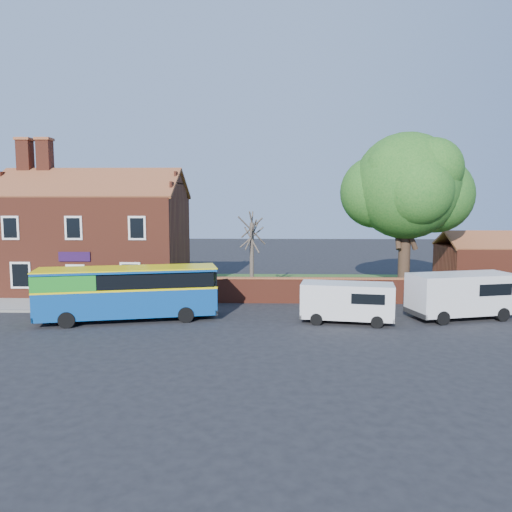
{
  "coord_description": "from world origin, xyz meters",
  "views": [
    {
      "loc": [
        5.2,
        -23.37,
        6.26
      ],
      "look_at": [
        4.48,
        5.0,
        3.14
      ],
      "focal_mm": 35.0,
      "sensor_mm": 36.0,
      "label": 1
    }
  ],
  "objects_px": {
    "van_near": "(347,301)",
    "van_far": "(462,294)",
    "bus": "(122,291)",
    "large_tree": "(407,190)"
  },
  "relations": [
    {
      "from": "large_tree",
      "to": "van_far",
      "type": "bearing_deg",
      "value": -80.34
    },
    {
      "from": "van_near",
      "to": "van_far",
      "type": "relative_size",
      "value": 0.84
    },
    {
      "from": "van_near",
      "to": "bus",
      "type": "bearing_deg",
      "value": -170.96
    },
    {
      "from": "van_far",
      "to": "large_tree",
      "type": "bearing_deg",
      "value": 85.28
    },
    {
      "from": "bus",
      "to": "van_near",
      "type": "bearing_deg",
      "value": -13.36
    },
    {
      "from": "van_near",
      "to": "van_far",
      "type": "distance_m",
      "value": 6.33
    },
    {
      "from": "bus",
      "to": "van_far",
      "type": "height_order",
      "value": "bus"
    },
    {
      "from": "van_far",
      "to": "large_tree",
      "type": "height_order",
      "value": "large_tree"
    },
    {
      "from": "van_near",
      "to": "large_tree",
      "type": "height_order",
      "value": "large_tree"
    },
    {
      "from": "large_tree",
      "to": "van_near",
      "type": "bearing_deg",
      "value": -122.27
    }
  ]
}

